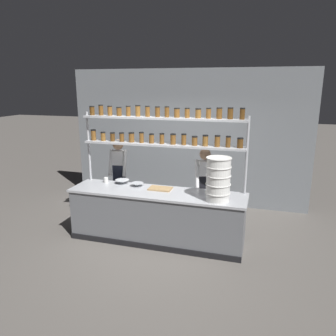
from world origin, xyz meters
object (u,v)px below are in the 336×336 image
Objects in this scene: cutting_board at (160,189)px; prep_bowl_center_front at (137,185)px; container_stack at (218,179)px; chef_left at (119,174)px; chef_center at (204,185)px; serving_cup_front at (106,180)px; prep_bowl_near_left at (122,182)px; spice_shelf_unit at (163,133)px.

prep_bowl_center_front is (-0.46, 0.05, 0.02)m from cutting_board.
cutting_board is 0.46m from prep_bowl_center_front.
chef_left is at bearing 156.76° from container_stack.
serving_cup_front is (-1.81, -0.39, 0.06)m from chef_center.
cutting_board is 0.80m from prep_bowl_near_left.
spice_shelf_unit reaches higher than prep_bowl_center_front.
prep_bowl_near_left reaches higher than cutting_board.
container_stack is at bearing -31.38° from chef_left.
cutting_board is at bearing -5.17° from serving_cup_front.
spice_shelf_unit is at bearing 93.47° from cutting_board.
cutting_board is 1.11m from serving_cup_front.
chef_left is at bearing 157.83° from chef_center.
spice_shelf_unit is 0.99m from cutting_board.
container_stack reaches higher than prep_bowl_center_front.
container_stack is 2.22m from serving_cup_front.
cutting_board is (-1.05, 0.29, -0.34)m from container_stack.
spice_shelf_unit is at bearing 4.59° from prep_bowl_near_left.
chef_left reaches higher than serving_cup_front.
prep_bowl_near_left is at bearing -67.36° from chef_left.
container_stack is 3.08× the size of prep_bowl_center_front.
prep_bowl_near_left is (-0.79, 0.13, 0.02)m from cutting_board.
chef_center is 3.99× the size of cutting_board.
chef_left is 2.36× the size of container_stack.
prep_bowl_near_left is at bearing -175.41° from spice_shelf_unit.
serving_cup_front is (-0.32, -0.03, 0.01)m from prep_bowl_near_left.
chef_center is at bearing -12.57° from chef_left.
chef_left reaches higher than cutting_board.
spice_shelf_unit is at bearing 4.80° from serving_cup_front.
chef_center is at bearing 114.50° from container_stack.
prep_bowl_center_front is (-1.15, -0.44, 0.04)m from chef_center.
chef_left is 4.15× the size of cutting_board.
cutting_board is at bearing -38.20° from chef_left.
spice_shelf_unit is 13.02× the size of prep_bowl_center_front.
chef_center reaches higher than cutting_board.
cutting_board is at bearing 164.60° from container_stack.
container_stack reaches higher than serving_cup_front.
chef_center reaches higher than prep_bowl_near_left.
serving_cup_front reaches higher than cutting_board.
serving_cup_front is (-2.16, 0.39, -0.30)m from container_stack.
cutting_board is at bearing -6.55° from prep_bowl_center_front.
container_stack is at bearing -24.38° from spice_shelf_unit.
container_stack is at bearing -12.79° from prep_bowl_center_front.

